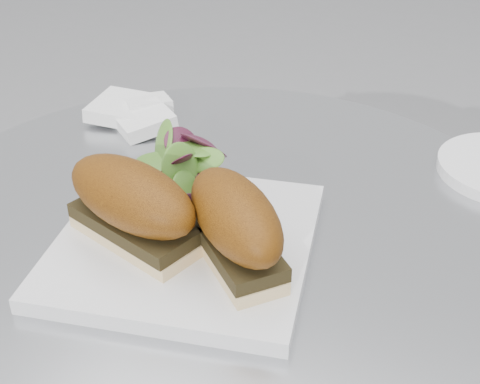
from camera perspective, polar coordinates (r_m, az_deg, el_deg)
The scene contains 5 objects.
plate at distance 0.65m, azimuth -4.68°, elevation -4.37°, with size 0.24×0.24×0.02m, color white.
sandwich_left at distance 0.62m, azimuth -9.20°, elevation -0.94°, with size 0.16×0.10×0.08m.
sandwich_right at distance 0.58m, azimuth -0.40°, elevation -2.71°, with size 0.15×0.14×0.08m.
salad at distance 0.70m, azimuth -5.57°, elevation 2.11°, with size 0.13×0.13×0.05m, color #558F2F, non-canonical shape.
napkin at distance 0.89m, azimuth -8.91°, elevation 6.34°, with size 0.11×0.11×0.02m, color white, non-canonical shape.
Camera 1 is at (0.27, -0.49, 1.13)m, focal length 50.00 mm.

